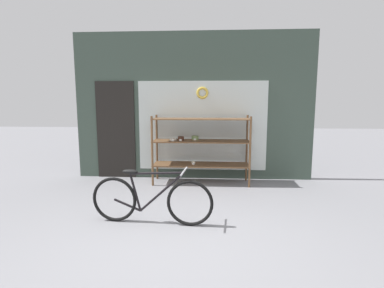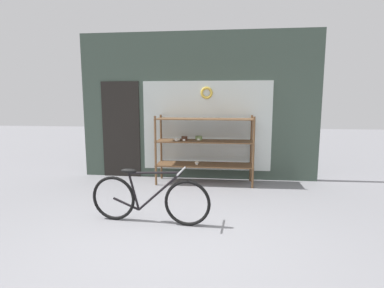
{
  "view_description": "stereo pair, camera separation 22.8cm",
  "coord_description": "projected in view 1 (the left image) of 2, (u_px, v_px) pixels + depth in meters",
  "views": [
    {
      "loc": [
        0.39,
        -3.43,
        1.7
      ],
      "look_at": [
        0.09,
        1.16,
        1.02
      ],
      "focal_mm": 28.0,
      "sensor_mm": 36.0,
      "label": 1
    },
    {
      "loc": [
        0.61,
        -3.41,
        1.7
      ],
      "look_at": [
        0.09,
        1.16,
        1.02
      ],
      "focal_mm": 28.0,
      "sensor_mm": 36.0,
      "label": 2
    }
  ],
  "objects": [
    {
      "name": "ground_plane",
      "position": [
        178.0,
        240.0,
        3.66
      ],
      "size": [
        30.0,
        30.0,
        0.0
      ],
      "primitive_type": "plane",
      "color": "gray"
    },
    {
      "name": "display_case",
      "position": [
        200.0,
        143.0,
        6.09
      ],
      "size": [
        1.96,
        0.56,
        1.39
      ],
      "color": "brown",
      "rests_on": "ground_plane"
    },
    {
      "name": "bicycle",
      "position": [
        151.0,
        199.0,
        4.12
      ],
      "size": [
        1.71,
        0.46,
        0.77
      ],
      "rotation": [
        0.0,
        0.0,
        -0.08
      ],
      "color": "black",
      "rests_on": "ground_plane"
    },
    {
      "name": "storefront_facade",
      "position": [
        191.0,
        109.0,
        6.41
      ],
      "size": [
        5.1,
        0.13,
        3.12
      ],
      "color": "#3D4C42",
      "rests_on": "ground_plane"
    }
  ]
}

